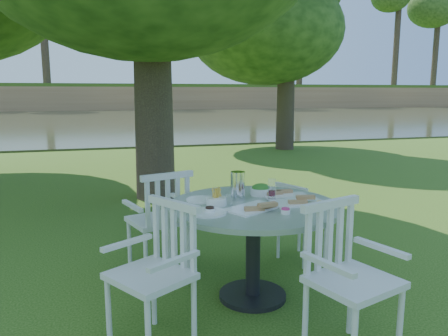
# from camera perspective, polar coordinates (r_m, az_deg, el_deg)

# --- Properties ---
(ground) EXTENTS (140.00, 140.00, 0.00)m
(ground) POSITION_cam_1_polar(r_m,az_deg,el_deg) (5.00, 0.64, -10.02)
(ground) COLOR #22430E
(ground) RESTS_ON ground
(table) EXTENTS (1.39, 1.39, 0.81)m
(table) POSITION_cam_1_polar(r_m,az_deg,el_deg) (3.59, 3.86, -7.11)
(table) COLOR black
(table) RESTS_ON ground
(chair_ne) EXTENTS (0.50, 0.52, 0.80)m
(chair_ne) POSITION_cam_1_polar(r_m,az_deg,el_deg) (4.46, 9.51, -6.27)
(chair_ne) COLOR silver
(chair_ne) RESTS_ON ground
(chair_nw) EXTENTS (0.62, 0.60, 0.99)m
(chair_nw) POSITION_cam_1_polar(r_m,az_deg,el_deg) (4.08, -8.03, -6.13)
(chair_nw) COLOR silver
(chair_nw) RESTS_ON ground
(chair_sw) EXTENTS (0.65, 0.66, 0.97)m
(chair_sw) POSITION_cam_1_polar(r_m,az_deg,el_deg) (3.04, -8.18, -12.03)
(chair_sw) COLOR silver
(chair_sw) RESTS_ON ground
(chair_se) EXTENTS (0.62, 0.60, 1.00)m
(chair_se) POSITION_cam_1_polar(r_m,az_deg,el_deg) (3.00, 15.19, -12.26)
(chair_se) COLOR silver
(chair_se) RESTS_ON ground
(tableware) EXTENTS (1.13, 0.74, 0.24)m
(tableware) POSITION_cam_1_polar(r_m,az_deg,el_deg) (3.59, 3.38, -3.78)
(tableware) COLOR white
(tableware) RESTS_ON table
(river) EXTENTS (100.00, 28.00, 0.12)m
(river) POSITION_cam_1_polar(r_m,az_deg,el_deg) (27.59, -13.31, 6.07)
(river) COLOR #2E321D
(river) RESTS_ON ground
(far_bank) EXTENTS (100.00, 18.00, 15.20)m
(far_bank) POSITION_cam_1_polar(r_m,az_deg,el_deg) (45.99, -14.54, 16.49)
(far_bank) COLOR #9C6F48
(far_bank) RESTS_ON ground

